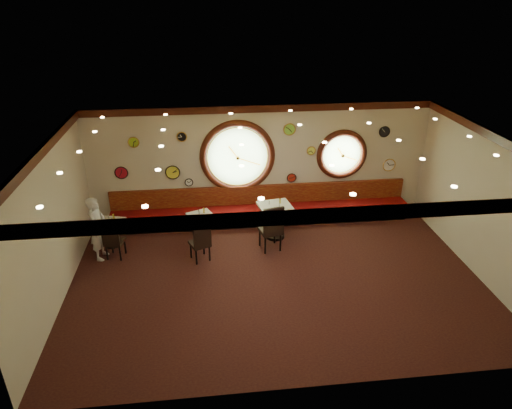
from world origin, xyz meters
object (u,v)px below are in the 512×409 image
(condiment_c_salt, at_px, (269,203))
(condiment_a_bottle, at_px, (114,217))
(condiment_a_salt, at_px, (109,218))
(condiment_b_bottle, at_px, (204,210))
(table_a, at_px, (111,230))
(table_b, at_px, (201,223))
(condiment_b_salt, at_px, (199,212))
(condiment_a_pepper, at_px, (112,220))
(condiment_c_bottle, at_px, (280,201))
(condiment_b_pepper, at_px, (199,213))
(condiment_c_pepper, at_px, (280,205))
(waiter, at_px, (98,228))
(table_c, at_px, (275,217))
(chair_b, at_px, (201,240))
(chair_a, at_px, (113,238))
(chair_c, at_px, (272,226))

(condiment_c_salt, xyz_separation_m, condiment_a_bottle, (-3.87, 0.00, -0.18))
(condiment_a_salt, relative_size, condiment_b_bottle, 0.61)
(table_a, bearing_deg, table_b, 3.27)
(condiment_b_bottle, bearing_deg, condiment_b_salt, -168.83)
(condiment_b_salt, height_order, condiment_a_pepper, condiment_a_pepper)
(condiment_a_bottle, distance_m, condiment_c_bottle, 4.15)
(condiment_b_pepper, bearing_deg, table_a, -176.76)
(condiment_c_salt, xyz_separation_m, condiment_c_pepper, (0.23, -0.20, 0.01))
(condiment_a_bottle, bearing_deg, waiter, -111.72)
(table_c, bearing_deg, condiment_b_bottle, 171.48)
(condiment_c_pepper, height_order, waiter, waiter)
(condiment_a_pepper, relative_size, waiter, 0.07)
(condiment_c_salt, relative_size, waiter, 0.06)
(waiter, bearing_deg, condiment_c_pepper, -73.49)
(chair_b, relative_size, condiment_a_bottle, 4.03)
(condiment_c_salt, distance_m, condiment_c_bottle, 0.28)
(chair_b, bearing_deg, condiment_a_pepper, 133.41)
(chair_a, height_order, condiment_c_bottle, condiment_c_bottle)
(condiment_b_salt, distance_m, condiment_b_pepper, 0.09)
(chair_a, relative_size, condiment_a_salt, 6.99)
(chair_b, height_order, condiment_b_salt, chair_b)
(condiment_c_salt, bearing_deg, condiment_b_pepper, 178.68)
(condiment_c_salt, xyz_separation_m, waiter, (-4.12, -0.62, -0.14))
(chair_c, relative_size, condiment_a_bottle, 4.78)
(chair_c, distance_m, condiment_b_pepper, 1.91)
(condiment_c_bottle, height_order, waiter, waiter)
(chair_b, xyz_separation_m, condiment_a_bottle, (-2.12, 1.06, 0.16))
(table_a, height_order, condiment_b_salt, condiment_b_salt)
(condiment_b_salt, distance_m, waiter, 2.45)
(table_b, xyz_separation_m, waiter, (-2.38, -0.66, 0.37))
(condiment_b_pepper, relative_size, waiter, 0.07)
(condiment_a_salt, bearing_deg, chair_c, -11.28)
(table_b, height_order, chair_b, chair_b)
(table_a, height_order, condiment_c_salt, condiment_c_salt)
(condiment_b_salt, xyz_separation_m, condiment_b_bottle, (0.13, 0.03, 0.02))
(chair_a, distance_m, waiter, 0.40)
(condiment_b_pepper, distance_m, condiment_c_pepper, 2.03)
(condiment_b_salt, distance_m, condiment_b_bottle, 0.13)
(table_b, distance_m, condiment_c_pepper, 2.05)
(condiment_a_bottle, height_order, waiter, waiter)
(condiment_a_salt, distance_m, condiment_b_bottle, 2.34)
(condiment_c_salt, distance_m, waiter, 4.17)
(condiment_c_pepper, bearing_deg, condiment_a_pepper, 179.02)
(table_a, height_order, condiment_a_pepper, condiment_a_pepper)
(condiment_b_pepper, xyz_separation_m, condiment_a_bottle, (-2.10, -0.04, 0.03))
(chair_b, height_order, condiment_c_salt, chair_b)
(condiment_c_pepper, height_order, condiment_c_bottle, condiment_c_bottle)
(table_a, relative_size, condiment_c_pepper, 7.26)
(condiment_c_bottle, bearing_deg, table_c, -135.54)
(table_b, xyz_separation_m, condiment_a_pepper, (-2.16, -0.17, 0.30))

